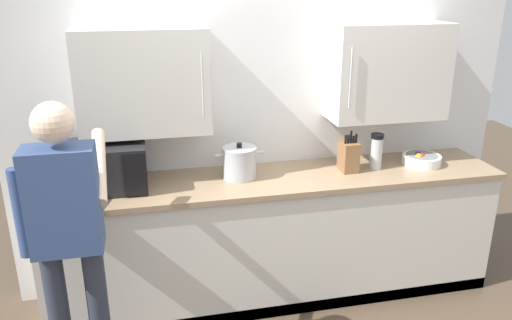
% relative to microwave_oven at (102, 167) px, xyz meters
% --- Properties ---
extents(back_wall_tiled, '(3.62, 0.44, 2.53)m').
position_rel_microwave_oven_xyz_m(back_wall_tiled, '(1.13, 0.26, 0.28)').
color(back_wall_tiled, white).
rests_on(back_wall_tiled, ground_plane).
extents(counter_unit, '(3.15, 0.61, 0.93)m').
position_rel_microwave_oven_xyz_m(counter_unit, '(1.13, -0.03, -0.61)').
color(counter_unit, beige).
rests_on(counter_unit, ground_plane).
extents(microwave_oven, '(0.61, 0.72, 0.30)m').
position_rel_microwave_oven_xyz_m(microwave_oven, '(0.00, 0.00, 0.00)').
color(microwave_oven, black).
rests_on(microwave_oven, counter_unit).
extents(stock_pot, '(0.33, 0.23, 0.24)m').
position_rel_microwave_oven_xyz_m(stock_pot, '(0.89, 0.01, -0.04)').
color(stock_pot, '#B7BABF').
rests_on(stock_pot, counter_unit).
extents(fruit_bowl, '(0.28, 0.28, 0.09)m').
position_rel_microwave_oven_xyz_m(fruit_bowl, '(2.22, -0.02, -0.11)').
color(fruit_bowl, white).
rests_on(fruit_bowl, counter_unit).
extents(thermos_flask, '(0.09, 0.09, 0.26)m').
position_rel_microwave_oven_xyz_m(thermos_flask, '(1.86, -0.03, -0.02)').
color(thermos_flask, '#B7BABF').
rests_on(thermos_flask, counter_unit).
extents(knife_block, '(0.11, 0.15, 0.30)m').
position_rel_microwave_oven_xyz_m(knife_block, '(1.66, -0.02, -0.04)').
color(knife_block, brown).
rests_on(knife_block, counter_unit).
extents(person_figure, '(0.44, 0.54, 1.68)m').
position_rel_microwave_oven_xyz_m(person_figure, '(-0.13, -0.73, -0.07)').
color(person_figure, '#282D3D').
rests_on(person_figure, ground_plane).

